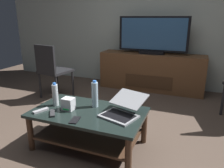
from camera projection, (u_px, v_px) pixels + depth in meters
ground_plane at (100, 145)px, 2.33m from camera, size 7.68×7.68×0.00m
back_wall at (153, 12)px, 4.03m from camera, size 6.40×0.12×2.80m
coffee_table at (89, 122)px, 2.23m from camera, size 1.13×0.66×0.40m
media_cabinet at (151, 72)px, 4.02m from camera, size 1.88×0.44×0.67m
television at (153, 36)px, 3.81m from camera, size 1.23×0.20×0.65m
side_chair at (52, 69)px, 3.53m from camera, size 0.51×0.51×0.89m
laptop at (123, 109)px, 2.10m from camera, size 0.44×0.49×0.18m
router_box at (68, 104)px, 2.21m from camera, size 0.11×0.10×0.13m
water_bottle_near at (55, 95)px, 2.31m from camera, size 0.06×0.06×0.25m
water_bottle_far at (95, 94)px, 2.27m from camera, size 0.07×0.07×0.29m
cell_phone at (75, 120)px, 2.00m from camera, size 0.10×0.15×0.01m
tv_remote at (41, 111)px, 2.19m from camera, size 0.10×0.16×0.02m
soundbar_remote at (52, 113)px, 2.13m from camera, size 0.13×0.16×0.02m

